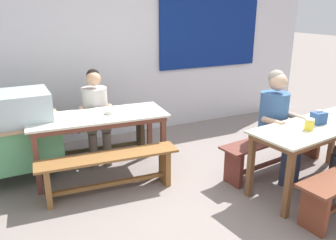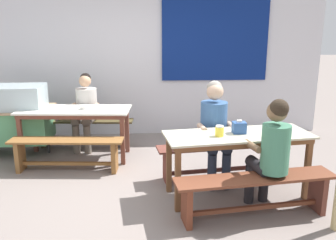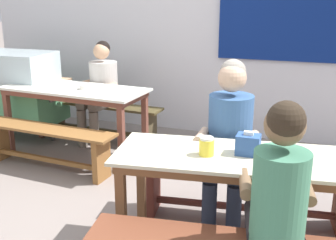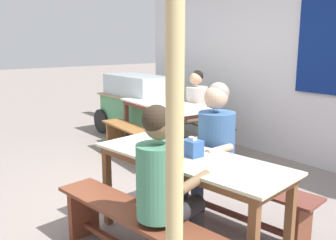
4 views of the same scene
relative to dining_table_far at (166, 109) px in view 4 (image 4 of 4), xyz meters
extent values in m
plane|color=gray|center=(1.17, -1.14, -0.69)|extent=(40.00, 40.00, 0.00)
cube|color=silver|center=(1.17, 1.28, 0.66)|extent=(6.21, 0.12, 2.69)
cube|color=silver|center=(0.00, 0.00, 0.07)|extent=(1.68, 0.77, 0.02)
cube|color=brown|center=(0.00, 0.00, 0.03)|extent=(1.60, 0.71, 0.06)
cube|color=brown|center=(0.76, 0.22, -0.34)|extent=(0.06, 0.06, 0.68)
cube|color=brown|center=(0.72, -0.32, -0.34)|extent=(0.06, 0.06, 0.68)
cube|color=brown|center=(-0.72, 0.32, -0.34)|extent=(0.06, 0.06, 0.68)
cube|color=brown|center=(-0.76, -0.22, -0.34)|extent=(0.06, 0.06, 0.68)
cube|color=beige|center=(2.13, -1.40, 0.07)|extent=(1.76, 0.84, 0.02)
cube|color=brown|center=(2.13, -1.40, 0.03)|extent=(1.67, 0.77, 0.06)
cube|color=brown|center=(2.85, -1.05, -0.34)|extent=(0.07, 0.07, 0.69)
cube|color=brown|center=(1.33, -1.26, -0.34)|extent=(0.07, 0.07, 0.69)
cube|color=brown|center=(1.40, -1.75, -0.34)|extent=(0.07, 0.07, 0.69)
cube|color=#483D21|center=(0.04, 0.53, -0.24)|extent=(1.62, 0.39, 0.03)
cube|color=#473C27|center=(0.72, 0.48, -0.47)|extent=(0.08, 0.24, 0.43)
cube|color=#4C3D29|center=(-0.65, 0.58, -0.47)|extent=(0.08, 0.24, 0.43)
cube|color=#483D21|center=(0.04, 0.53, -0.58)|extent=(1.33, 0.14, 0.04)
cube|color=brown|center=(-0.04, -0.53, -0.24)|extent=(1.58, 0.41, 0.03)
cube|color=brown|center=(0.62, -0.57, -0.47)|extent=(0.08, 0.26, 0.43)
cube|color=brown|center=(-0.69, -0.48, -0.47)|extent=(0.08, 0.26, 0.43)
cube|color=brown|center=(-0.04, -0.53, -0.58)|extent=(1.28, 0.13, 0.04)
cube|color=brown|center=(2.06, -0.88, -0.24)|extent=(1.74, 0.54, 0.02)
cube|color=brown|center=(2.79, -0.78, -0.47)|extent=(0.09, 0.27, 0.43)
cube|color=brown|center=(1.32, -0.98, -0.47)|extent=(0.09, 0.27, 0.43)
cube|color=brown|center=(2.06, -0.88, -0.58)|extent=(1.43, 0.24, 0.04)
cube|color=brown|center=(2.20, -1.92, -0.24)|extent=(1.74, 0.55, 0.03)
cube|color=brown|center=(1.47, -2.02, -0.47)|extent=(0.10, 0.28, 0.43)
cube|color=#549B66|center=(-1.14, 0.24, -0.22)|extent=(1.40, 0.71, 0.49)
cube|color=silver|center=(-1.14, 0.24, 0.21)|extent=(1.26, 0.64, 0.37)
cube|color=tan|center=(-1.14, 0.24, 0.04)|extent=(1.48, 0.79, 0.02)
cylinder|color=black|center=(-1.79, 0.60, -0.47)|extent=(0.44, 0.06, 0.44)
cylinder|color=black|center=(-1.77, -0.15, -0.47)|extent=(0.44, 0.06, 0.44)
cylinder|color=#333333|center=(-0.51, 0.25, -0.58)|extent=(0.05, 0.05, 0.22)
cylinder|color=#3F3F3F|center=(-0.27, 0.25, -0.07)|extent=(0.05, 0.68, 0.04)
cylinder|color=#2A3348|center=(1.87, -1.24, -0.46)|extent=(0.11, 0.11, 0.46)
cylinder|color=#2A3348|center=(2.04, -1.22, -0.46)|extent=(0.11, 0.11, 0.46)
cylinder|color=#2A3348|center=(1.85, -1.07, -0.18)|extent=(0.16, 0.38, 0.13)
cylinder|color=#2A3348|center=(2.03, -1.05, -0.18)|extent=(0.16, 0.38, 0.13)
cylinder|color=#375C8F|center=(1.93, -0.89, 0.08)|extent=(0.34, 0.34, 0.54)
sphere|color=tan|center=(1.93, -0.91, 0.49)|extent=(0.21, 0.21, 0.21)
sphere|color=gray|center=(1.93, -0.88, 0.53)|extent=(0.20, 0.20, 0.20)
cylinder|color=tan|center=(1.75, -1.08, 0.07)|extent=(0.09, 0.31, 0.09)
cylinder|color=tan|center=(2.13, -1.06, 0.07)|extent=(0.09, 0.30, 0.07)
cylinder|color=#685E52|center=(-0.04, 0.19, -0.46)|extent=(0.11, 0.11, 0.46)
cylinder|color=#685E52|center=(0.13, 0.17, -0.46)|extent=(0.11, 0.11, 0.46)
cylinder|color=#685E52|center=(-0.02, 0.36, -0.18)|extent=(0.19, 0.40, 0.13)
cylinder|color=#685E52|center=(0.16, 0.34, -0.18)|extent=(0.19, 0.40, 0.13)
cylinder|color=beige|center=(0.10, 0.52, 0.06)|extent=(0.34, 0.34, 0.49)
sphere|color=tan|center=(0.09, 0.50, 0.43)|extent=(0.19, 0.19, 0.19)
sphere|color=black|center=(0.10, 0.53, 0.46)|extent=(0.18, 0.18, 0.18)
cylinder|color=tan|center=(-0.12, 0.37, 0.04)|extent=(0.11, 0.31, 0.08)
cylinder|color=tan|center=(0.26, 0.32, 0.04)|extent=(0.11, 0.31, 0.07)
cylinder|color=#252428|center=(2.41, -1.56, -0.46)|extent=(0.11, 0.11, 0.46)
cylinder|color=#252428|center=(2.24, -1.60, -0.46)|extent=(0.11, 0.11, 0.46)
cylinder|color=#252428|center=(2.44, -1.72, -0.18)|extent=(0.20, 0.38, 0.13)
cylinder|color=#252428|center=(2.27, -1.76, -0.18)|extent=(0.20, 0.38, 0.13)
cylinder|color=#448163|center=(2.39, -1.90, 0.07)|extent=(0.29, 0.29, 0.51)
sphere|color=brown|center=(2.39, -1.88, 0.46)|extent=(0.21, 0.21, 0.21)
sphere|color=#2D2319|center=(2.39, -1.91, 0.49)|extent=(0.19, 0.19, 0.19)
cylinder|color=brown|center=(2.52, -1.69, 0.05)|extent=(0.13, 0.31, 0.10)
cylinder|color=brown|center=(2.19, -1.75, 0.05)|extent=(0.13, 0.31, 0.07)
cube|color=#2E5296|center=(2.14, -1.37, 0.15)|extent=(0.15, 0.12, 0.13)
cube|color=white|center=(2.14, -1.37, 0.23)|extent=(0.06, 0.04, 0.02)
cylinder|color=yellow|center=(1.89, -1.47, 0.14)|extent=(0.10, 0.10, 0.11)
cylinder|color=white|center=(1.89, -1.47, 0.20)|extent=(0.09, 0.09, 0.02)
cylinder|color=silver|center=(0.15, -0.01, 0.11)|extent=(0.13, 0.13, 0.05)
cylinder|color=tan|center=(2.95, -2.20, 0.54)|extent=(0.09, 0.09, 2.46)
camera|label=1|loc=(-0.92, -3.88, 1.32)|focal=36.26mm
camera|label=2|loc=(1.08, -5.35, 1.30)|focal=38.86mm
camera|label=3|loc=(2.49, -3.94, 1.08)|focal=44.67mm
camera|label=4|loc=(4.28, -3.28, 0.99)|focal=39.90mm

